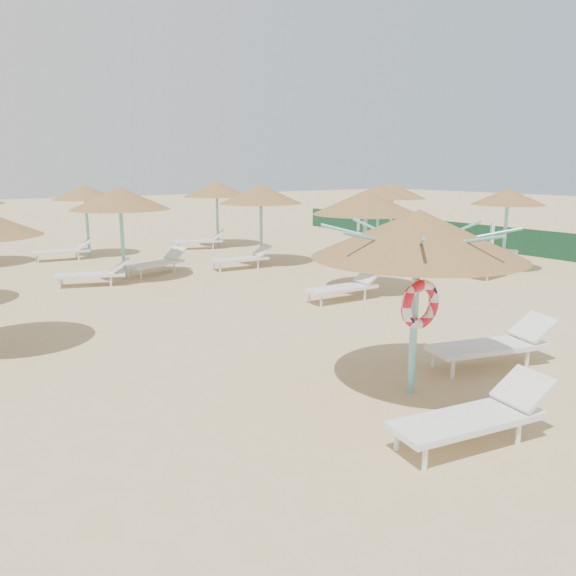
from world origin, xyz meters
TOP-DOWN VIEW (x-y plane):
  - ground at (0.00, 0.00)m, footprint 120.00×120.00m
  - main_palapa at (0.48, -0.35)m, footprint 3.01×3.01m
  - lounger_main_a at (-0.04, -1.90)m, footprint 2.18×0.97m
  - lounger_main_b at (2.51, -0.33)m, footprint 2.29×1.23m
  - palapa_field at (1.81, 10.98)m, footprint 19.14×13.56m
  - windbreak_fence at (14.00, 9.96)m, footprint 0.08×19.84m

SIDE VIEW (x-z plane):
  - ground at x=0.00m, z-range 0.00..0.00m
  - lounger_main_a at x=-0.04m, z-range -0.02..0.75m
  - lounger_main_b at x=2.51m, z-range -0.02..0.78m
  - windbreak_fence at x=14.00m, z-range -0.05..1.05m
  - palapa_field at x=1.81m, z-range 0.96..3.68m
  - main_palapa at x=0.48m, z-range 0.99..3.70m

